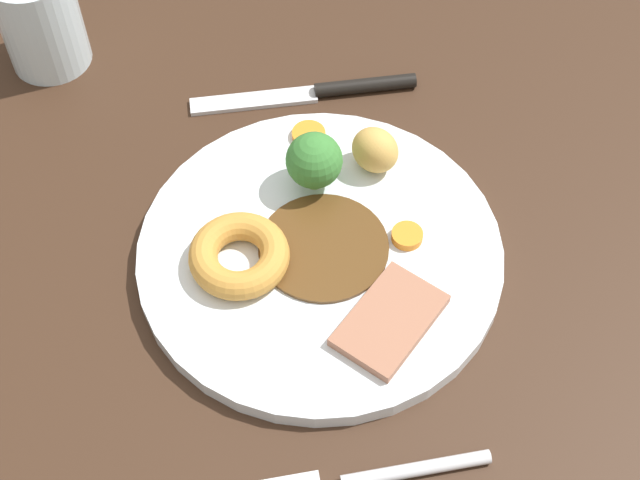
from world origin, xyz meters
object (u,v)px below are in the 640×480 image
carrot_coin_back (407,236)px  broccoli_floret (314,161)px  meat_slice_main (390,320)px  yorkshire_pudding (239,255)px  roast_potato_left (375,150)px  water_glass (40,19)px  fork (362,479)px  dinner_plate (320,254)px  carrot_coin_front (309,135)px  knife (326,91)px

carrot_coin_back → broccoli_floret: size_ratio=0.47×
meat_slice_main → yorkshire_pudding: yorkshire_pudding is taller
roast_potato_left → water_glass: size_ratio=0.42×
water_glass → fork: bearing=-155.4°
dinner_plate → yorkshire_pudding: 6.06cm
roast_potato_left → yorkshire_pudding: bearing=123.1°
carrot_coin_back → fork: size_ratio=0.15×
dinner_plate → fork: 16.89cm
carrot_coin_back → broccoli_floret: 8.71cm
yorkshire_pudding → fork: yorkshire_pudding is taller
dinner_plate → roast_potato_left: roast_potato_left is taller
broccoli_floret → dinner_plate: bearing=174.4°
dinner_plate → meat_slice_main: 7.84cm
yorkshire_pudding → meat_slice_main: bearing=-124.8°
broccoli_floret → fork: 23.09cm
carrot_coin_front → broccoli_floret: (-4.70, 0.35, 2.39)cm
dinner_plate → carrot_coin_back: (-0.24, -6.31, 1.03)cm
roast_potato_left → knife: (9.32, 2.09, -2.71)cm
broccoli_floret → meat_slice_main: bearing=-166.8°
broccoli_floret → fork: size_ratio=0.32×
roast_potato_left → broccoli_floret: 4.99cm
meat_slice_main → broccoli_floret: size_ratio=1.60×
dinner_plate → fork: (-16.88, 0.24, -0.31)cm
carrot_coin_front → knife: bearing=-22.8°
roast_potato_left → broccoli_floret: size_ratio=0.77×
roast_potato_left → dinner_plate: bearing=142.1°
yorkshire_pudding → water_glass: 28.26cm
broccoli_floret → water_glass: water_glass is taller
yorkshire_pudding → water_glass: (24.81, 13.38, 1.98)cm
carrot_coin_back → fork: bearing=158.5°
dinner_plate → broccoli_floret: 6.81cm
knife → fork: bearing=85.3°
carrot_coin_back → carrot_coin_front: bearing=26.4°
fork → yorkshire_pudding: bearing=-72.0°
fork → knife: size_ratio=0.82×
carrot_coin_front → yorkshire_pudding: bearing=148.5°
yorkshire_pudding → carrot_coin_front: bearing=-31.5°
roast_potato_left → broccoli_floret: (-1.01, 4.80, 0.90)cm
carrot_coin_back → knife: 16.79cm
dinner_plate → roast_potato_left: (6.91, -5.38, 2.46)cm
carrot_coin_back → fork: carrot_coin_back is taller
broccoli_floret → carrot_coin_front: bearing=-4.2°
roast_potato_left → knife: roast_potato_left is taller
dinner_plate → broccoli_floret: size_ratio=5.46×
yorkshire_pudding → carrot_coin_back: bearing=-89.4°
carrot_coin_front → roast_potato_left: bearing=-129.6°
dinner_plate → carrot_coin_back: bearing=-92.2°
yorkshire_pudding → roast_potato_left: bearing=-56.9°
knife → yorkshire_pudding: bearing=62.7°
yorkshire_pudding → broccoli_floret: broccoli_floret is taller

